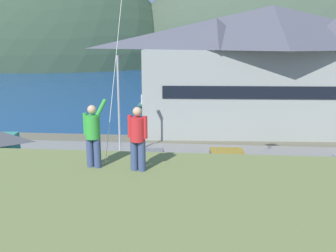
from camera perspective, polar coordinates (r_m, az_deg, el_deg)
ground_plane at (r=19.03m, az=1.68°, el=-15.28°), size 600.00×600.00×0.00m
parking_lot_pad at (r=23.53m, az=2.43°, el=-9.39°), size 40.00×20.00×0.10m
bay_water at (r=77.26m, az=4.42°, el=6.33°), size 360.00×84.00×0.03m
far_hill_west_ridge at (r=139.84m, az=-17.78°, el=8.76°), size 90.79×70.76×68.20m
far_hill_east_peak at (r=132.96m, az=18.75°, el=8.50°), size 80.46×52.39×50.65m
far_hill_center_saddle at (r=136.20m, az=18.72°, el=8.60°), size 117.97×60.94×70.54m
harbor_lodge at (r=38.49m, az=14.92°, el=8.60°), size 25.76×11.02×11.93m
wharf_dock at (r=49.69m, az=1.47°, el=3.01°), size 3.20×10.97×0.70m
moored_boat_wharfside at (r=48.44m, az=-2.81°, el=3.18°), size 2.45×7.35×2.16m
parked_car_front_row_red at (r=25.23m, az=8.49°, el=-5.49°), size 4.30×2.24×1.82m
parked_car_mid_row_near at (r=24.81m, az=-2.93°, el=-5.68°), size 4.26×2.18×1.82m
parked_car_mid_row_far at (r=18.80m, az=22.39°, el=-13.07°), size 4.31×2.26×1.82m
parked_car_front_row_silver at (r=20.20m, az=-19.41°, el=-10.96°), size 4.33×2.32×1.82m
parked_car_back_row_left at (r=19.73m, az=3.27°, el=-10.78°), size 4.30×2.25×1.82m
parked_car_mid_row_center at (r=25.36m, az=-16.85°, el=-5.83°), size 4.33×2.31×1.82m
parking_light_pole at (r=28.31m, az=-7.32°, el=3.71°), size 0.24×0.78×7.67m
person_kite_flyer at (r=10.64m, az=-11.09°, el=-1.12°), size 0.60×0.62×1.86m
person_companion at (r=10.20m, az=-4.53°, el=-1.62°), size 0.54×0.40×1.74m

